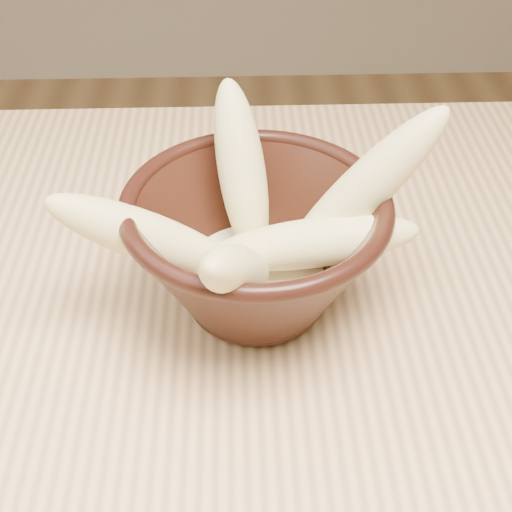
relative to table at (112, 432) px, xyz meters
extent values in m
cube|color=#DEB37A|center=(0.00, 0.00, 0.06)|extent=(1.20, 0.80, 0.04)
cylinder|color=black|center=(0.12, 0.06, 0.08)|extent=(0.09, 0.09, 0.01)
cylinder|color=black|center=(0.12, 0.06, 0.10)|extent=(0.09, 0.09, 0.01)
torus|color=black|center=(0.12, 0.06, 0.18)|extent=(0.20, 0.20, 0.01)
cylinder|color=#F4E9C4|center=(0.12, 0.06, 0.11)|extent=(0.11, 0.11, 0.02)
ellipsoid|color=#D7CB7F|center=(0.11, 0.11, 0.18)|extent=(0.06, 0.11, 0.14)
ellipsoid|color=#D7CB7F|center=(0.04, 0.05, 0.16)|extent=(0.16, 0.06, 0.12)
ellipsoid|color=#D7CB7F|center=(0.20, 0.07, 0.19)|extent=(0.14, 0.06, 0.16)
ellipsoid|color=#D7CB7F|center=(0.16, 0.05, 0.15)|extent=(0.16, 0.05, 0.07)
ellipsoid|color=#D7CB7F|center=(0.11, 0.01, 0.17)|extent=(0.07, 0.14, 0.12)
camera|label=1|loc=(0.11, -0.35, 0.49)|focal=50.00mm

